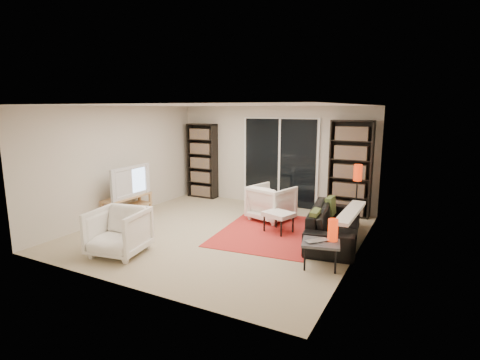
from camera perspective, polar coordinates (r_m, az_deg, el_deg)
name	(u,v)px	position (r m, az deg, el deg)	size (l,w,h in m)	color
floor	(221,233)	(7.25, -2.88, -8.01)	(5.00, 5.00, 0.00)	tan
wall_back	(273,156)	(9.18, 5.02, 3.65)	(5.00, 0.02, 2.40)	beige
wall_front	(121,199)	(5.02, -17.69, -2.84)	(5.00, 0.02, 2.40)	beige
wall_left	(121,162)	(8.50, -17.66, 2.61)	(0.02, 5.00, 2.40)	beige
wall_right	(359,183)	(6.10, 17.70, -0.47)	(0.02, 5.00, 2.40)	beige
ceiling	(220,105)	(6.86, -3.07, 11.31)	(5.00, 5.00, 0.02)	white
sliding_door	(280,163)	(9.09, 6.08, 2.61)	(1.92, 0.08, 2.16)	white
bookshelf_left	(202,161)	(9.97, -5.78, 2.91)	(0.80, 0.30, 1.95)	black
bookshelf_right	(350,169)	(8.49, 16.47, 1.64)	(0.90, 0.30, 2.10)	black
tv_stand	(128,207)	(8.41, -16.76, -3.93)	(0.38, 1.17, 0.50)	tan
tv	(127,181)	(8.28, -16.87, -0.17)	(1.13, 0.15, 0.65)	black
rug	(270,231)	(7.31, 4.65, -7.81)	(1.82, 2.47, 0.01)	red
sofa	(335,224)	(6.96, 14.21, -6.53)	(2.09, 0.82, 0.61)	black
armchair_back	(271,203)	(7.97, 4.79, -3.46)	(0.81, 0.83, 0.75)	white
armchair_front	(118,232)	(6.41, -18.03, -7.53)	(0.81, 0.84, 0.76)	white
ottoman	(279,215)	(7.20, 5.92, -5.33)	(0.64, 0.58, 0.40)	white
side_table	(321,243)	(5.79, 12.24, -9.41)	(0.66, 0.66, 0.40)	#454549
laptop	(319,242)	(5.69, 11.90, -9.22)	(0.35, 0.22, 0.03)	silver
table_lamp	(333,230)	(5.77, 13.97, -7.40)	(0.15, 0.15, 0.33)	red
floor_lamp	(357,180)	(7.92, 17.45, 0.06)	(0.19, 0.19, 1.24)	black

